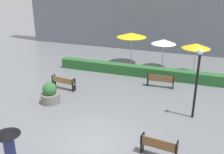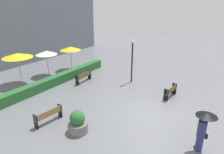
{
  "view_description": "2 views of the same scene",
  "coord_description": "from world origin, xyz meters",
  "px_view_note": "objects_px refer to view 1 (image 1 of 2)",
  "views": [
    {
      "loc": [
        4.1,
        -9.1,
        6.73
      ],
      "look_at": [
        -1.05,
        5.08,
        0.97
      ],
      "focal_mm": 41.85,
      "sensor_mm": 36.0,
      "label": 1
    },
    {
      "loc": [
        -10.31,
        -4.04,
        6.48
      ],
      "look_at": [
        1.21,
        3.6,
        1.26
      ],
      "focal_mm": 32.17,
      "sensor_mm": 36.0,
      "label": 2
    }
  ],
  "objects_px": {
    "patio_umbrella_white": "(164,42)",
    "patio_umbrella_yellow": "(132,35)",
    "planter_pot": "(50,94)",
    "lamp_post": "(197,76)",
    "bench_far_left": "(63,82)",
    "bench_back_row": "(160,80)",
    "patio_umbrella_yellow_far": "(196,46)",
    "bench_near_right": "(159,146)",
    "pedestrian_with_umbrella": "(9,148)"
  },
  "relations": [
    {
      "from": "patio_umbrella_white",
      "to": "patio_umbrella_yellow",
      "type": "bearing_deg",
      "value": 174.73
    },
    {
      "from": "planter_pot",
      "to": "patio_umbrella_yellow",
      "type": "xyz_separation_m",
      "value": [
        2.34,
        8.48,
        1.91
      ]
    },
    {
      "from": "lamp_post",
      "to": "bench_far_left",
      "type": "bearing_deg",
      "value": 173.38
    },
    {
      "from": "bench_back_row",
      "to": "bench_far_left",
      "type": "bearing_deg",
      "value": -157.17
    },
    {
      "from": "bench_far_left",
      "to": "patio_umbrella_white",
      "type": "height_order",
      "value": "patio_umbrella_white"
    },
    {
      "from": "planter_pot",
      "to": "patio_umbrella_yellow",
      "type": "relative_size",
      "value": 0.47
    },
    {
      "from": "planter_pot",
      "to": "bench_back_row",
      "type": "bearing_deg",
      "value": 38.52
    },
    {
      "from": "patio_umbrella_yellow_far",
      "to": "bench_near_right",
      "type": "bearing_deg",
      "value": -93.65
    },
    {
      "from": "bench_far_left",
      "to": "patio_umbrella_yellow",
      "type": "bearing_deg",
      "value": 68.14
    },
    {
      "from": "lamp_post",
      "to": "patio_umbrella_yellow",
      "type": "height_order",
      "value": "lamp_post"
    },
    {
      "from": "lamp_post",
      "to": "planter_pot",
      "type": "bearing_deg",
      "value": -172.57
    },
    {
      "from": "planter_pot",
      "to": "patio_umbrella_white",
      "type": "bearing_deg",
      "value": 58.91
    },
    {
      "from": "planter_pot",
      "to": "lamp_post",
      "type": "relative_size",
      "value": 0.34
    },
    {
      "from": "pedestrian_with_umbrella",
      "to": "lamp_post",
      "type": "height_order",
      "value": "lamp_post"
    },
    {
      "from": "bench_far_left",
      "to": "patio_umbrella_yellow",
      "type": "relative_size",
      "value": 0.65
    },
    {
      "from": "lamp_post",
      "to": "patio_umbrella_yellow",
      "type": "xyz_separation_m",
      "value": [
        -5.45,
        7.47,
        0.19
      ]
    },
    {
      "from": "bench_far_left",
      "to": "bench_near_right",
      "type": "bearing_deg",
      "value": -33.89
    },
    {
      "from": "patio_umbrella_white",
      "to": "bench_back_row",
      "type": "bearing_deg",
      "value": -81.92
    },
    {
      "from": "pedestrian_with_umbrella",
      "to": "patio_umbrella_yellow_far",
      "type": "xyz_separation_m",
      "value": [
        5.34,
        13.29,
        0.91
      ]
    },
    {
      "from": "patio_umbrella_white",
      "to": "bench_near_right",
      "type": "bearing_deg",
      "value": -80.95
    },
    {
      "from": "bench_near_right",
      "to": "lamp_post",
      "type": "height_order",
      "value": "lamp_post"
    },
    {
      "from": "bench_back_row",
      "to": "pedestrian_with_umbrella",
      "type": "distance_m",
      "value": 10.66
    },
    {
      "from": "pedestrian_with_umbrella",
      "to": "planter_pot",
      "type": "relative_size",
      "value": 1.6
    },
    {
      "from": "bench_near_right",
      "to": "patio_umbrella_yellow_far",
      "type": "distance_m",
      "value": 10.53
    },
    {
      "from": "bench_far_left",
      "to": "planter_pot",
      "type": "distance_m",
      "value": 1.97
    },
    {
      "from": "lamp_post",
      "to": "patio_umbrella_yellow",
      "type": "relative_size",
      "value": 1.38
    },
    {
      "from": "planter_pot",
      "to": "patio_umbrella_yellow_far",
      "type": "height_order",
      "value": "patio_umbrella_yellow_far"
    },
    {
      "from": "bench_back_row",
      "to": "patio_umbrella_yellow_far",
      "type": "relative_size",
      "value": 0.76
    },
    {
      "from": "bench_back_row",
      "to": "planter_pot",
      "type": "distance_m",
      "value": 7.05
    },
    {
      "from": "bench_near_right",
      "to": "planter_pot",
      "type": "bearing_deg",
      "value": 157.77
    },
    {
      "from": "patio_umbrella_yellow",
      "to": "patio_umbrella_white",
      "type": "relative_size",
      "value": 1.12
    },
    {
      "from": "bench_far_left",
      "to": "patio_umbrella_yellow_far",
      "type": "relative_size",
      "value": 0.73
    },
    {
      "from": "bench_far_left",
      "to": "lamp_post",
      "type": "bearing_deg",
      "value": -6.62
    },
    {
      "from": "bench_near_right",
      "to": "bench_far_left",
      "type": "bearing_deg",
      "value": 146.11
    },
    {
      "from": "bench_far_left",
      "to": "patio_umbrella_yellow",
      "type": "distance_m",
      "value": 7.3
    },
    {
      "from": "bench_back_row",
      "to": "patio_umbrella_yellow_far",
      "type": "xyz_separation_m",
      "value": [
        1.87,
        3.23,
        1.66
      ]
    },
    {
      "from": "pedestrian_with_umbrella",
      "to": "patio_umbrella_yellow",
      "type": "bearing_deg",
      "value": 88.79
    },
    {
      "from": "bench_back_row",
      "to": "planter_pot",
      "type": "xyz_separation_m",
      "value": [
        -5.52,
        -4.39,
        0.02
      ]
    },
    {
      "from": "patio_umbrella_yellow_far",
      "to": "patio_umbrella_white",
      "type": "bearing_deg",
      "value": 165.67
    },
    {
      "from": "bench_far_left",
      "to": "bench_near_right",
      "type": "relative_size",
      "value": 1.12
    },
    {
      "from": "bench_near_right",
      "to": "patio_umbrella_yellow",
      "type": "height_order",
      "value": "patio_umbrella_yellow"
    },
    {
      "from": "bench_back_row",
      "to": "bench_far_left",
      "type": "relative_size",
      "value": 1.04
    },
    {
      "from": "lamp_post",
      "to": "patio_umbrella_white",
      "type": "relative_size",
      "value": 1.55
    },
    {
      "from": "bench_far_left",
      "to": "patio_umbrella_yellow_far",
      "type": "xyz_separation_m",
      "value": [
        7.66,
        5.67,
        1.68
      ]
    },
    {
      "from": "lamp_post",
      "to": "pedestrian_with_umbrella",
      "type": "bearing_deg",
      "value": -130.73
    },
    {
      "from": "planter_pot",
      "to": "patio_umbrella_yellow",
      "type": "distance_m",
      "value": 9.01
    },
    {
      "from": "patio_umbrella_yellow",
      "to": "patio_umbrella_yellow_far",
      "type": "relative_size",
      "value": 1.11
    },
    {
      "from": "bench_back_row",
      "to": "patio_umbrella_white",
      "type": "distance_m",
      "value": 4.22
    },
    {
      "from": "pedestrian_with_umbrella",
      "to": "lamp_post",
      "type": "bearing_deg",
      "value": 49.27
    },
    {
      "from": "bench_near_right",
      "to": "lamp_post",
      "type": "distance_m",
      "value": 4.28
    }
  ]
}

